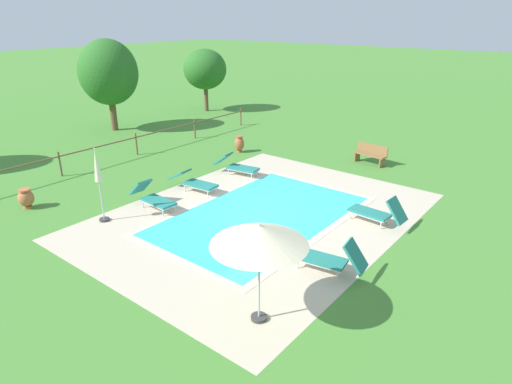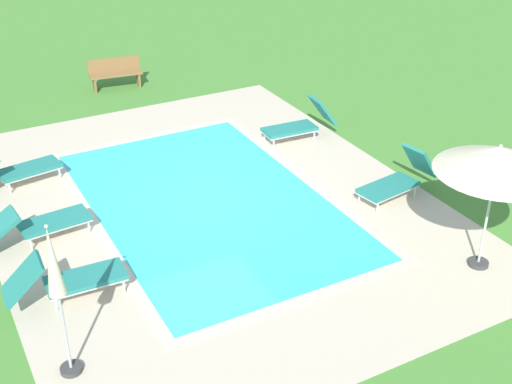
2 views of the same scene
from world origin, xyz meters
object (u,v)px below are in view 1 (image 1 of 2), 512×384
Objects in this scene: sun_lounger_north_mid at (377,212)px; sun_lounger_north_far at (153,197)px; patio_umbrella_closed_row_west at (98,173)px; terracotta_urn_by_tree at (26,198)px; tree_centre at (205,69)px; patio_umbrella_open_foreground at (259,236)px; sun_lounger_north_near_steps at (237,166)px; wooden_bench_lawn_side at (371,154)px; sun_lounger_south_near_corner at (194,182)px; sun_lounger_north_end at (331,259)px; tree_far_west at (108,73)px; terracotta_urn_near_fence at (239,144)px.

sun_lounger_north_far is at bearing 118.59° from sun_lounger_north_mid.
terracotta_urn_by_tree is at bearing 109.72° from patio_umbrella_closed_row_west.
tree_centre is at bearing 37.96° from sun_lounger_north_far.
tree_centre reaches higher than patio_umbrella_open_foreground.
sun_lounger_north_near_steps is 7.92m from terracotta_urn_by_tree.
sun_lounger_north_near_steps is 2.92× the size of terracotta_urn_by_tree.
sun_lounger_north_near_steps is 1.11× the size of sun_lounger_north_mid.
wooden_bench_lawn_side is at bearing -22.34° from sun_lounger_north_far.
patio_umbrella_closed_row_west is at bearing 173.75° from sun_lounger_south_near_corner.
sun_lounger_north_mid is at bearing -119.35° from tree_centre.
sun_lounger_south_near_corner is 1.36× the size of wooden_bench_lawn_side.
sun_lounger_north_end is 21.46m from tree_centre.
wooden_bench_lawn_side is at bearing 18.86° from sun_lounger_north_end.
sun_lounger_north_near_steps is 0.41× the size of tree_far_west.
tree_far_west reaches higher than patio_umbrella_open_foreground.
terracotta_urn_near_fence is 0.16× the size of tree_far_west.
tree_centre reaches higher than sun_lounger_north_near_steps.
sun_lounger_north_near_steps is 6.62m from sun_lounger_north_mid.
sun_lounger_north_end is at bearing -6.04° from patio_umbrella_open_foreground.
sun_lounger_north_end is at bearing -75.78° from patio_umbrella_closed_row_west.
sun_lounger_north_end reaches higher than wooden_bench_lawn_side.
sun_lounger_north_end is 0.77× the size of patio_umbrella_closed_row_west.
sun_lounger_north_near_steps is at bearing -4.36° from patio_umbrella_closed_row_west.
sun_lounger_north_end is 0.37× the size of tree_far_west.
patio_umbrella_open_foreground is at bearing -96.55° from patio_umbrella_closed_row_west.
sun_lounger_north_far reaches higher than sun_lounger_south_near_corner.
sun_lounger_north_near_steps is 4.40m from sun_lounger_north_far.
sun_lounger_north_end is 0.46× the size of tree_centre.
sun_lounger_south_near_corner is at bearing 178.55° from sun_lounger_north_near_steps.
sun_lounger_north_far is 0.48× the size of tree_centre.
terracotta_urn_near_fence is 0.20× the size of tree_centre.
sun_lounger_north_mid is at bearing -53.10° from patio_umbrella_closed_row_west.
patio_umbrella_open_foreground is 0.95× the size of patio_umbrella_closed_row_west.
tree_centre is (11.02, 10.12, 2.43)m from sun_lounger_south_near_corner.
sun_lounger_north_mid reaches higher than terracotta_urn_by_tree.
sun_lounger_north_far is (-4.40, 0.03, 0.01)m from sun_lounger_north_near_steps.
terracotta_urn_by_tree is at bearing -140.27° from tree_far_west.
sun_lounger_south_near_corner is at bearing 0.92° from sun_lounger_north_far.
sun_lounger_south_near_corner is 0.85× the size of patio_umbrella_closed_row_west.
wooden_bench_lawn_side is at bearing -68.03° from terracotta_urn_near_fence.
tree_far_west reaches higher than sun_lounger_north_near_steps.
terracotta_urn_near_fence is (6.89, 1.95, 0.05)m from sun_lounger_north_far.
sun_lounger_north_near_steps is 6.09m from wooden_bench_lawn_side.
sun_lounger_north_mid is at bearing -61.41° from sun_lounger_north_far.
sun_lounger_north_mid is 6.27m from wooden_bench_lawn_side.
tree_centre is (14.70, 9.72, 1.15)m from patio_umbrella_closed_row_west.
patio_umbrella_closed_row_west is 3.50× the size of terracotta_urn_by_tree.
wooden_bench_lawn_side is (11.69, 2.80, -1.61)m from patio_umbrella_open_foreground.
sun_lounger_north_far is 0.94× the size of sun_lounger_south_near_corner.
sun_lounger_north_far is 2.42× the size of terracotta_urn_near_fence.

